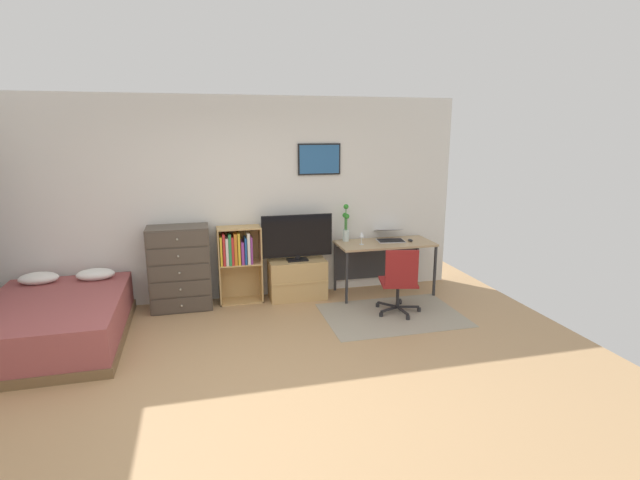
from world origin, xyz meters
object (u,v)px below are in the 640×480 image
(tv_stand, at_px, (297,279))
(television, at_px, (297,238))
(desk, at_px, (382,250))
(office_chair, at_px, (400,280))
(bamboo_vase, at_px, (346,225))
(bookshelf, at_px, (238,256))
(bed, at_px, (55,321))
(dresser, at_px, (180,268))
(laptop, at_px, (390,236))
(computer_mouse, at_px, (410,240))
(wine_glass, at_px, (362,235))

(tv_stand, height_order, television, television)
(desk, distance_m, office_chair, 0.90)
(television, height_order, bamboo_vase, bamboo_vase)
(bookshelf, relative_size, desk, 0.77)
(office_chair, height_order, bamboo_vase, bamboo_vase)
(bed, relative_size, tv_stand, 2.52)
(dresser, xyz_separation_m, laptop, (2.87, 0.02, 0.26))
(bookshelf, distance_m, laptop, 2.14)
(bed, distance_m, bamboo_vase, 3.72)
(laptop, relative_size, computer_mouse, 4.35)
(office_chair, bearing_deg, wine_glass, 120.85)
(dresser, bearing_deg, laptop, 0.45)
(desk, relative_size, bamboo_vase, 2.54)
(office_chair, xyz_separation_m, bamboo_vase, (-0.39, 1.01, 0.51))
(laptop, height_order, wine_glass, wine_glass)
(dresser, bearing_deg, bookshelf, 4.60)
(bed, height_order, desk, desk)
(dresser, distance_m, wine_glass, 2.42)
(computer_mouse, height_order, bamboo_vase, bamboo_vase)
(computer_mouse, distance_m, bamboo_vase, 0.93)
(bed, xyz_separation_m, bamboo_vase, (3.54, 0.87, 0.71))
(bed, height_order, wine_glass, wine_glass)
(desk, bearing_deg, bed, -169.70)
(office_chair, bearing_deg, dresser, 174.48)
(bookshelf, height_order, computer_mouse, bookshelf)
(dresser, distance_m, tv_stand, 1.55)
(television, bearing_deg, wine_glass, -8.52)
(television, xyz_separation_m, computer_mouse, (1.59, -0.12, -0.10))
(office_chair, bearing_deg, bookshelf, 166.57)
(computer_mouse, bearing_deg, desk, 163.15)
(television, bearing_deg, office_chair, -38.78)
(tv_stand, distance_m, desk, 1.27)
(tv_stand, distance_m, office_chair, 1.45)
(bookshelf, bearing_deg, bed, -158.28)
(bed, height_order, bookshelf, bookshelf)
(television, distance_m, wine_glass, 0.88)
(bookshelf, bearing_deg, wine_glass, -6.74)
(bed, bearing_deg, dresser, 29.47)
(office_chair, xyz_separation_m, wine_glass, (-0.24, 0.76, 0.42))
(computer_mouse, bearing_deg, office_chair, -122.12)
(tv_stand, xyz_separation_m, laptop, (1.34, 0.01, 0.54))
(bookshelf, distance_m, tv_stand, 0.87)
(bed, xyz_separation_m, dresser, (1.29, 0.75, 0.29))
(tv_stand, height_order, laptop, laptop)
(laptop, distance_m, bamboo_vase, 0.65)
(television, bearing_deg, tv_stand, 90.00)
(computer_mouse, bearing_deg, dresser, 177.72)
(television, xyz_separation_m, wine_glass, (0.87, -0.13, 0.02))
(tv_stand, bearing_deg, wine_glass, -9.97)
(bed, relative_size, television, 2.03)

